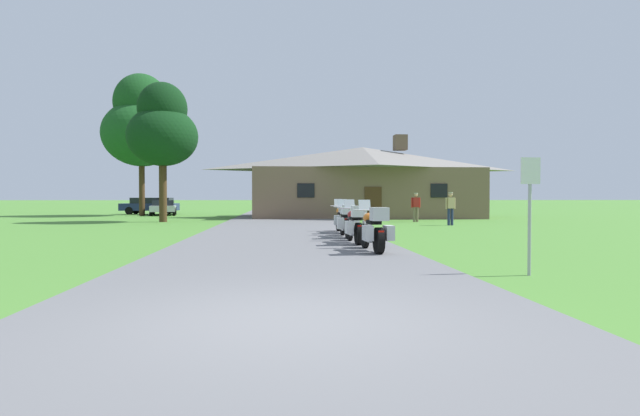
{
  "coord_description": "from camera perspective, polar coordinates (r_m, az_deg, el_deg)",
  "views": [
    {
      "loc": [
        -0.09,
        -5.56,
        1.42
      ],
      "look_at": [
        1.76,
        18.24,
        0.92
      ],
      "focal_mm": 28.3,
      "sensor_mm": 36.0,
      "label": 1
    }
  ],
  "objects": [
    {
      "name": "ground_plane",
      "position": [
        25.6,
        -4.24,
        -1.98
      ],
      "size": [
        500.0,
        500.0,
        0.0
      ],
      "primitive_type": "plane",
      "color": "#4C8433"
    },
    {
      "name": "asphalt_driveway",
      "position": [
        23.6,
        -4.22,
        -2.18
      ],
      "size": [
        6.4,
        80.0,
        0.06
      ],
      "primitive_type": "cube",
      "color": "slate",
      "rests_on": "ground"
    },
    {
      "name": "motorcycle_orange_nearest_to_camera",
      "position": [
        12.65,
        6.12,
        -2.48
      ],
      "size": [
        0.79,
        2.08,
        1.3
      ],
      "rotation": [
        0.0,
        0.0,
        0.07
      ],
      "color": "black",
      "rests_on": "asphalt_driveway"
    },
    {
      "name": "motorcycle_red_second_in_row",
      "position": [
        14.92,
        4.03,
        -1.91
      ],
      "size": [
        0.75,
        2.08,
        1.3
      ],
      "rotation": [
        0.0,
        0.0,
        0.04
      ],
      "color": "black",
      "rests_on": "asphalt_driveway"
    },
    {
      "name": "motorcycle_white_third_in_row",
      "position": [
        17.17,
        3.0,
        -1.5
      ],
      "size": [
        0.73,
        2.08,
        1.3
      ],
      "rotation": [
        0.0,
        0.0,
        0.01
      ],
      "color": "black",
      "rests_on": "asphalt_driveway"
    },
    {
      "name": "motorcycle_orange_farthest_in_row",
      "position": [
        19.44,
        2.52,
        -1.19
      ],
      "size": [
        0.75,
        2.08,
        1.3
      ],
      "rotation": [
        0.0,
        0.0,
        0.04
      ],
      "color": "black",
      "rests_on": "asphalt_driveway"
    },
    {
      "name": "stone_lodge",
      "position": [
        36.55,
        4.83,
        3.04
      ],
      "size": [
        16.29,
        8.92,
        5.95
      ],
      "color": "brown",
      "rests_on": "ground"
    },
    {
      "name": "bystander_red_shirt_near_lodge",
      "position": [
        29.69,
        10.78,
        0.27
      ],
      "size": [
        0.55,
        0.24,
        1.69
      ],
      "rotation": [
        0.0,
        0.0,
        0.07
      ],
      "color": "#75664C",
      "rests_on": "ground"
    },
    {
      "name": "bystander_tan_shirt_beside_signpost",
      "position": [
        26.44,
        14.53,
        0.14
      ],
      "size": [
        0.54,
        0.28,
        1.69
      ],
      "rotation": [
        0.0,
        0.0,
        3.32
      ],
      "color": "navy",
      "rests_on": "ground"
    },
    {
      "name": "metal_signpost_roadside",
      "position": [
        9.88,
        22.65,
        0.72
      ],
      "size": [
        0.36,
        0.06,
        2.14
      ],
      "color": "#9EA0A5",
      "rests_on": "ground"
    },
    {
      "name": "tree_left_far",
      "position": [
        42.12,
        -19.54,
        8.88
      ],
      "size": [
        5.98,
        5.98,
        11.03
      ],
      "color": "#422D19",
      "rests_on": "ground"
    },
    {
      "name": "tree_left_near",
      "position": [
        30.82,
        -17.38,
        8.57
      ],
      "size": [
        4.03,
        4.03,
        8.07
      ],
      "color": "#422D19",
      "rests_on": "ground"
    },
    {
      "name": "parked_navy_suv_far_left",
      "position": [
        44.89,
        -18.63,
        0.32
      ],
      "size": [
        4.67,
        2.05,
        1.4
      ],
      "rotation": [
        0.0,
        0.0,
        1.53
      ],
      "color": "navy",
      "rests_on": "ground"
    },
    {
      "name": "parked_silver_sedan_far_left",
      "position": [
        41.9,
        -17.29,
        0.08
      ],
      "size": [
        2.54,
        4.46,
        1.2
      ],
      "rotation": [
        0.0,
        0.0,
        0.17
      ],
      "color": "#ADAFB7",
      "rests_on": "ground"
    }
  ]
}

